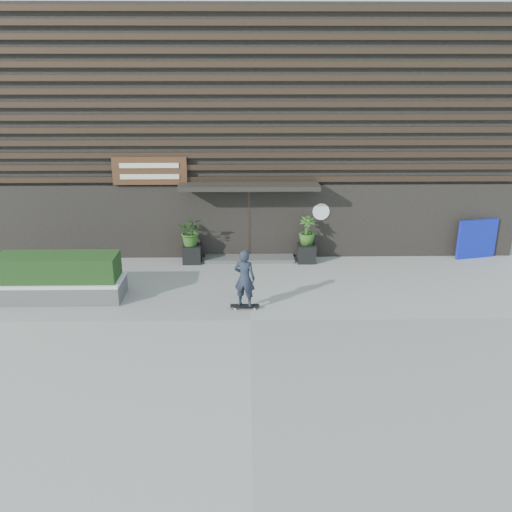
{
  "coord_description": "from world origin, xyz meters",
  "views": [
    {
      "loc": [
        -0.07,
        -12.56,
        6.18
      ],
      "look_at": [
        0.18,
        1.87,
        1.1
      ],
      "focal_mm": 37.9,
      "sensor_mm": 36.0,
      "label": 1
    }
  ],
  "objects_px": {
    "skateboarder": "(245,279)",
    "blue_tarp": "(477,239)",
    "planter_pot_left": "(192,254)",
    "planter_pot_right": "(306,253)",
    "raised_bed": "(61,290)"
  },
  "relations": [
    {
      "from": "raised_bed",
      "to": "skateboarder",
      "type": "bearing_deg",
      "value": -8.68
    },
    {
      "from": "planter_pot_right",
      "to": "blue_tarp",
      "type": "xyz_separation_m",
      "value": [
        5.8,
        0.3,
        0.37
      ]
    },
    {
      "from": "planter_pot_left",
      "to": "planter_pot_right",
      "type": "xyz_separation_m",
      "value": [
        3.8,
        0.0,
        0.0
      ]
    },
    {
      "from": "planter_pot_left",
      "to": "planter_pot_right",
      "type": "bearing_deg",
      "value": 0.0
    },
    {
      "from": "planter_pot_right",
      "to": "raised_bed",
      "type": "height_order",
      "value": "planter_pot_right"
    },
    {
      "from": "raised_bed",
      "to": "blue_tarp",
      "type": "xyz_separation_m",
      "value": [
        13.02,
        3.19,
        0.42
      ]
    },
    {
      "from": "skateboarder",
      "to": "planter_pot_left",
      "type": "bearing_deg",
      "value": 115.53
    },
    {
      "from": "planter_pot_left",
      "to": "planter_pot_right",
      "type": "relative_size",
      "value": 1.0
    },
    {
      "from": "blue_tarp",
      "to": "skateboarder",
      "type": "relative_size",
      "value": 0.86
    },
    {
      "from": "raised_bed",
      "to": "skateboarder",
      "type": "distance_m",
      "value": 5.27
    },
    {
      "from": "planter_pot_right",
      "to": "planter_pot_left",
      "type": "bearing_deg",
      "value": 180.0
    },
    {
      "from": "planter_pot_left",
      "to": "raised_bed",
      "type": "height_order",
      "value": "planter_pot_left"
    },
    {
      "from": "raised_bed",
      "to": "skateboarder",
      "type": "height_order",
      "value": "skateboarder"
    },
    {
      "from": "raised_bed",
      "to": "blue_tarp",
      "type": "relative_size",
      "value": 2.45
    },
    {
      "from": "skateboarder",
      "to": "blue_tarp",
      "type": "bearing_deg",
      "value": 26.9
    }
  ]
}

